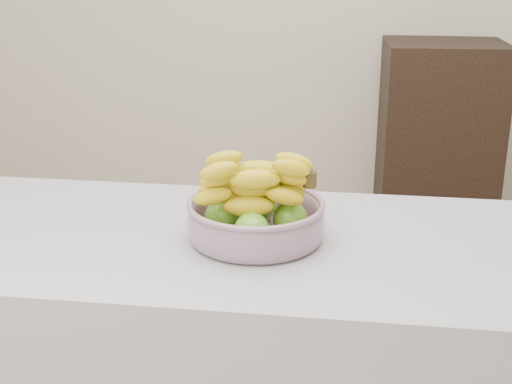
% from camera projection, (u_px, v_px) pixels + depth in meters
% --- Properties ---
extents(cabinet, '(0.58, 0.48, 1.01)m').
position_uv_depth(cabinet, '(437.00, 145.00, 3.52)').
color(cabinet, black).
rests_on(cabinet, ground).
extents(fruit_bowl, '(0.28, 0.28, 0.16)m').
position_uv_depth(fruit_bowl, '(256.00, 214.00, 1.41)').
color(fruit_bowl, '#939DB0').
rests_on(fruit_bowl, counter).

